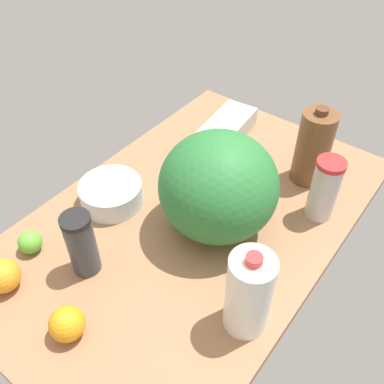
{
  "coord_description": "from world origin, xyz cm",
  "views": [
    {
      "loc": [
        -66.39,
        -50.98,
        92.66
      ],
      "look_at": [
        0.0,
        0.0,
        13.0
      ],
      "focal_mm": 40.0,
      "sensor_mm": 36.0,
      "label": 1
    }
  ],
  "objects_px": {
    "mixing_bowl": "(111,194)",
    "lime_by_jug": "(30,242)",
    "egg_carton": "(223,133)",
    "milk_jug": "(249,294)",
    "tumbler_cup": "(324,189)",
    "shaker_bottle": "(81,244)",
    "orange_near_front": "(68,325)",
    "chocolate_milk_jug": "(313,147)",
    "orange_far_back": "(3,276)",
    "watermelon": "(218,186)"
  },
  "relations": [
    {
      "from": "chocolate_milk_jug",
      "to": "orange_far_back",
      "type": "height_order",
      "value": "chocolate_milk_jug"
    },
    {
      "from": "mixing_bowl",
      "to": "lime_by_jug",
      "type": "relative_size",
      "value": 2.93
    },
    {
      "from": "egg_carton",
      "to": "lime_by_jug",
      "type": "xyz_separation_m",
      "value": [
        -0.71,
        0.13,
        -0.0
      ]
    },
    {
      "from": "tumbler_cup",
      "to": "chocolate_milk_jug",
      "type": "height_order",
      "value": "chocolate_milk_jug"
    },
    {
      "from": "tumbler_cup",
      "to": "orange_near_front",
      "type": "relative_size",
      "value": 2.41
    },
    {
      "from": "milk_jug",
      "to": "orange_far_back",
      "type": "bearing_deg",
      "value": 118.22
    },
    {
      "from": "shaker_bottle",
      "to": "orange_far_back",
      "type": "distance_m",
      "value": 0.2
    },
    {
      "from": "shaker_bottle",
      "to": "orange_far_back",
      "type": "relative_size",
      "value": 2.19
    },
    {
      "from": "tumbler_cup",
      "to": "milk_jug",
      "type": "height_order",
      "value": "milk_jug"
    },
    {
      "from": "milk_jug",
      "to": "lime_by_jug",
      "type": "relative_size",
      "value": 3.85
    },
    {
      "from": "shaker_bottle",
      "to": "orange_near_front",
      "type": "relative_size",
      "value": 2.3
    },
    {
      "from": "egg_carton",
      "to": "orange_far_back",
      "type": "xyz_separation_m",
      "value": [
        -0.81,
        0.08,
        0.01
      ]
    },
    {
      "from": "watermelon",
      "to": "mixing_bowl",
      "type": "bearing_deg",
      "value": 111.3
    },
    {
      "from": "lime_by_jug",
      "to": "tumbler_cup",
      "type": "bearing_deg",
      "value": -42.9
    },
    {
      "from": "chocolate_milk_jug",
      "to": "shaker_bottle",
      "type": "bearing_deg",
      "value": 156.48
    },
    {
      "from": "watermelon",
      "to": "orange_near_front",
      "type": "height_order",
      "value": "watermelon"
    },
    {
      "from": "egg_carton",
      "to": "milk_jug",
      "type": "height_order",
      "value": "milk_jug"
    },
    {
      "from": "tumbler_cup",
      "to": "mixing_bowl",
      "type": "xyz_separation_m",
      "value": [
        -0.33,
        0.5,
        -0.06
      ]
    },
    {
      "from": "tumbler_cup",
      "to": "milk_jug",
      "type": "relative_size",
      "value": 0.81
    },
    {
      "from": "orange_near_front",
      "to": "orange_far_back",
      "type": "bearing_deg",
      "value": 92.81
    },
    {
      "from": "shaker_bottle",
      "to": "chocolate_milk_jug",
      "type": "height_order",
      "value": "chocolate_milk_jug"
    },
    {
      "from": "watermelon",
      "to": "milk_jug",
      "type": "distance_m",
      "value": 0.31
    },
    {
      "from": "egg_carton",
      "to": "lime_by_jug",
      "type": "bearing_deg",
      "value": 163.62
    },
    {
      "from": "mixing_bowl",
      "to": "milk_jug",
      "type": "xyz_separation_m",
      "value": [
        -0.09,
        -0.52,
        0.08
      ]
    },
    {
      "from": "tumbler_cup",
      "to": "lime_by_jug",
      "type": "distance_m",
      "value": 0.8
    },
    {
      "from": "tumbler_cup",
      "to": "watermelon",
      "type": "height_order",
      "value": "watermelon"
    },
    {
      "from": "egg_carton",
      "to": "orange_far_back",
      "type": "relative_size",
      "value": 3.65
    },
    {
      "from": "tumbler_cup",
      "to": "egg_carton",
      "type": "xyz_separation_m",
      "value": [
        0.12,
        0.42,
        -0.06
      ]
    },
    {
      "from": "orange_far_back",
      "to": "lime_by_jug",
      "type": "bearing_deg",
      "value": 22.24
    },
    {
      "from": "shaker_bottle",
      "to": "mixing_bowl",
      "type": "xyz_separation_m",
      "value": [
        0.21,
        0.12,
        -0.06
      ]
    },
    {
      "from": "watermelon",
      "to": "chocolate_milk_jug",
      "type": "xyz_separation_m",
      "value": [
        0.34,
        -0.11,
        -0.03
      ]
    },
    {
      "from": "mixing_bowl",
      "to": "lime_by_jug",
      "type": "height_order",
      "value": "mixing_bowl"
    },
    {
      "from": "watermelon",
      "to": "lime_by_jug",
      "type": "bearing_deg",
      "value": 138.03
    },
    {
      "from": "orange_far_back",
      "to": "egg_carton",
      "type": "bearing_deg",
      "value": -5.7
    },
    {
      "from": "milk_jug",
      "to": "lime_by_jug",
      "type": "distance_m",
      "value": 0.59
    },
    {
      "from": "lime_by_jug",
      "to": "orange_far_back",
      "type": "bearing_deg",
      "value": -157.76
    },
    {
      "from": "chocolate_milk_jug",
      "to": "lime_by_jug",
      "type": "height_order",
      "value": "chocolate_milk_jug"
    },
    {
      "from": "tumbler_cup",
      "to": "mixing_bowl",
      "type": "height_order",
      "value": "tumbler_cup"
    },
    {
      "from": "shaker_bottle",
      "to": "orange_near_front",
      "type": "xyz_separation_m",
      "value": [
        -0.15,
        -0.11,
        -0.05
      ]
    },
    {
      "from": "tumbler_cup",
      "to": "lime_by_jug",
      "type": "relative_size",
      "value": 3.12
    },
    {
      "from": "shaker_bottle",
      "to": "orange_near_front",
      "type": "distance_m",
      "value": 0.19
    },
    {
      "from": "tumbler_cup",
      "to": "mixing_bowl",
      "type": "bearing_deg",
      "value": 123.03
    },
    {
      "from": "chocolate_milk_jug",
      "to": "egg_carton",
      "type": "bearing_deg",
      "value": 90.66
    },
    {
      "from": "chocolate_milk_jug",
      "to": "orange_near_front",
      "type": "bearing_deg",
      "value": 167.66
    },
    {
      "from": "watermelon",
      "to": "mixing_bowl",
      "type": "height_order",
      "value": "watermelon"
    },
    {
      "from": "chocolate_milk_jug",
      "to": "milk_jug",
      "type": "xyz_separation_m",
      "value": [
        -0.54,
        -0.11,
        -0.01
      ]
    },
    {
      "from": "milk_jug",
      "to": "orange_near_front",
      "type": "height_order",
      "value": "milk_jug"
    },
    {
      "from": "mixing_bowl",
      "to": "chocolate_milk_jug",
      "type": "relative_size",
      "value": 0.72
    },
    {
      "from": "watermelon",
      "to": "shaker_bottle",
      "type": "distance_m",
      "value": 0.37
    },
    {
      "from": "lime_by_jug",
      "to": "egg_carton",
      "type": "bearing_deg",
      "value": -10.15
    }
  ]
}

